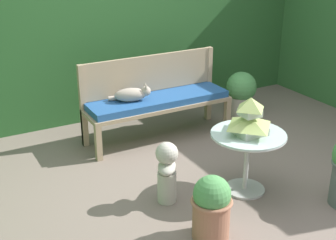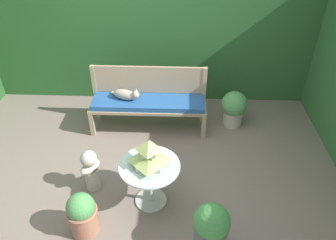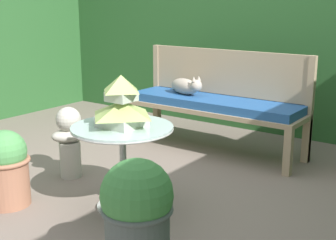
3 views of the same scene
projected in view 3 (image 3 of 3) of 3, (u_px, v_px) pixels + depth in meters
The scene contains 10 objects.
ground at pixel (134, 186), 3.44m from camera, with size 30.00×30.00×0.00m, color #75665B.
foliage_hedge_back at pixel (272, 15), 4.95m from camera, with size 6.40×0.80×2.35m, color #285628.
garden_bench at pixel (214, 107), 4.14m from camera, with size 1.63×0.46×0.48m.
bench_backrest at pixel (226, 78), 4.25m from camera, with size 1.63×0.06×0.89m.
cat at pixel (186, 86), 4.29m from camera, with size 0.42×0.26×0.19m.
patio_table at pixel (123, 144), 2.98m from camera, with size 0.65×0.65×0.55m.
pagoda_birdhouse at pixel (122, 105), 2.91m from camera, with size 0.33×0.33×0.33m.
garden_bust at pixel (69, 139), 3.55m from camera, with size 0.27×0.30×0.55m.
potted_plant_bench_left at pixel (6, 167), 3.06m from camera, with size 0.32×0.32×0.51m.
potted_plant_table_far at pixel (137, 219), 2.18m from camera, with size 0.34×0.34×0.63m.
Camera 3 is at (2.09, -2.45, 1.32)m, focal length 50.00 mm.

